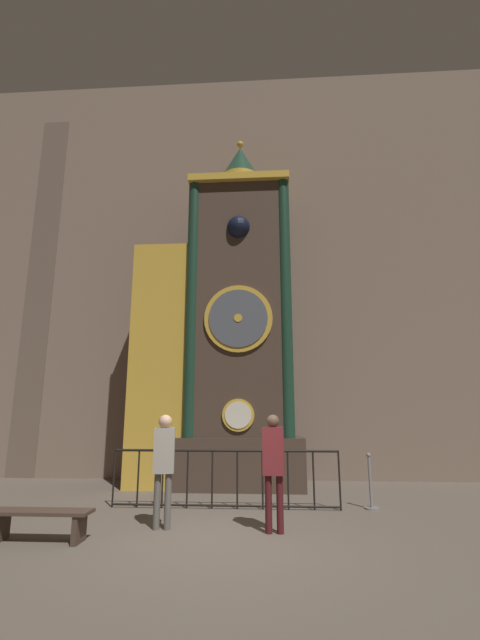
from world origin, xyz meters
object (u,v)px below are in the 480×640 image
at_px(clock_tower, 221,330).
at_px(stanchion_post, 371,490).
at_px(visitor_bench, 41,519).
at_px(visitor_far, 274,460).
at_px(visitor_near, 164,458).

distance_m(clock_tower, stanchion_post, 5.45).
relative_size(stanchion_post, visitor_bench, 0.72).
bearing_deg(clock_tower, visitor_bench, -113.24).
distance_m(visitor_far, visitor_bench, 3.58).
xyz_separation_m(stanchion_post, visitor_bench, (-5.35, -2.60, -0.03)).
bearing_deg(visitor_bench, visitor_near, 27.00).
xyz_separation_m(clock_tower, stanchion_post, (3.26, -2.28, -3.73)).
distance_m(visitor_near, stanchion_post, 4.22).
bearing_deg(visitor_far, stanchion_post, 49.33).
xyz_separation_m(clock_tower, visitor_near, (-0.49, -4.06, -2.98)).
height_order(visitor_near, stanchion_post, visitor_near).
bearing_deg(visitor_near, stanchion_post, 15.53).
relative_size(clock_tower, visitor_bench, 6.71).
distance_m(stanchion_post, visitor_bench, 5.95).
xyz_separation_m(visitor_far, stanchion_post, (1.93, 1.90, -0.74)).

